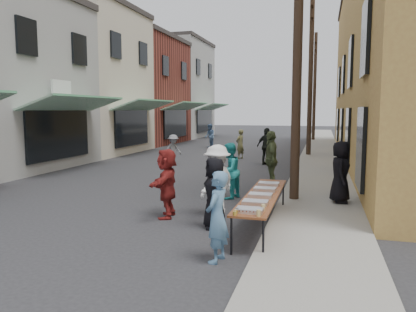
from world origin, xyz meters
The scene contains 27 objects.
ground centered at (0.00, 0.00, 0.00)m, with size 120.00×120.00×0.00m, color #28282B.
sidewalk centered at (5.00, 15.00, 0.05)m, with size 2.20×60.00×0.10m, color gray.
storefront_row centered at (-10.00, 14.96, 4.12)m, with size 8.00×37.00×9.00m.
utility_pole_near centered at (4.30, 3.00, 4.50)m, with size 0.26×0.26×9.00m, color #2D2116.
utility_pole_mid centered at (4.30, 15.00, 4.50)m, with size 0.26×0.26×9.00m, color #2D2116.
utility_pole_far centered at (4.30, 27.00, 4.50)m, with size 0.26×0.26×9.00m, color #2D2116.
serving_table centered at (3.78, 0.24, 0.71)m, with size 0.70×4.00×0.75m.
catering_tray_sausage centered at (3.78, -1.41, 0.79)m, with size 0.50×0.33×0.08m, color maroon.
catering_tray_foil_b centered at (3.78, -0.76, 0.79)m, with size 0.50×0.33×0.08m, color #B2B2B7.
catering_tray_buns centered at (3.78, -0.06, 0.79)m, with size 0.50×0.33×0.08m, color tan.
catering_tray_foil_d centered at (3.78, 0.64, 0.79)m, with size 0.50×0.33×0.08m, color #B2B2B7.
catering_tray_buns_end centered at (3.78, 1.34, 0.79)m, with size 0.50×0.33×0.08m, color tan.
condiment_jar_a centered at (3.56, -1.71, 0.79)m, with size 0.07×0.07×0.08m, color #A57F26.
condiment_jar_b centered at (3.56, -1.61, 0.79)m, with size 0.07×0.07×0.08m, color #A57F26.
condiment_jar_c centered at (3.56, -1.51, 0.79)m, with size 0.07×0.07×0.08m, color #A57F26.
cup_stack centered at (3.98, -1.66, 0.81)m, with size 0.08×0.08×0.12m, color tan.
guest_front_a centered at (2.77, -0.12, 0.80)m, with size 0.78×0.51×1.59m, color black.
guest_front_b centered at (3.33, -2.05, 0.80)m, with size 0.58×0.38×1.59m, color teal.
guest_front_c centered at (2.41, 2.93, 0.83)m, with size 0.81×0.63×1.66m, color teal.
guest_front_d centered at (2.59, 0.82, 0.89)m, with size 1.15×0.66×1.78m, color white.
guest_front_e centered at (3.40, 4.84, 0.97)m, with size 1.13×0.47×1.93m, color #536138.
guest_queue_back centered at (1.41, 0.46, 0.85)m, with size 1.57×0.50×1.69m, color maroon.
server centered at (5.53, 2.85, 0.94)m, with size 0.82×0.54×1.69m, color black.
passerby_left centered at (-1.79, 9.41, 0.73)m, with size 0.94×0.54×1.45m, color slate.
passerby_mid centered at (2.50, 10.63, 0.89)m, with size 1.04×0.43×1.78m, color black.
passerby_right centered at (0.80, 12.71, 0.79)m, with size 0.58×0.38×1.58m, color brown.
passerby_far centered at (-2.41, 18.19, 0.84)m, with size 0.81×0.63×1.67m, color #51719D.
Camera 1 is at (5.02, -8.62, 2.62)m, focal length 35.00 mm.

